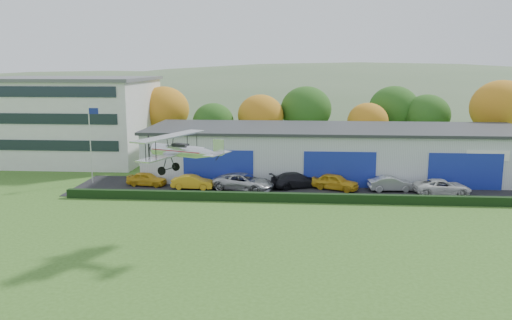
# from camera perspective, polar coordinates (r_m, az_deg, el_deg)

# --- Properties ---
(ground) EXTENTS (300.00, 300.00, 0.00)m
(ground) POSITION_cam_1_polar(r_m,az_deg,el_deg) (31.07, 2.89, -12.31)
(ground) COLOR #375D1D
(ground) RESTS_ON ground
(apron) EXTENTS (48.00, 9.00, 0.05)m
(apron) POSITION_cam_1_polar(r_m,az_deg,el_deg) (51.13, 6.90, -3.20)
(apron) COLOR black
(apron) RESTS_ON ground
(hedge) EXTENTS (46.00, 0.60, 0.80)m
(hedge) POSITION_cam_1_polar(r_m,az_deg,el_deg) (46.38, 7.15, -4.15)
(hedge) COLOR black
(hedge) RESTS_ON ground
(hangar) EXTENTS (40.60, 12.60, 5.30)m
(hangar) POSITION_cam_1_polar(r_m,az_deg,el_deg) (57.56, 8.65, 0.96)
(hangar) COLOR #B2B7BC
(hangar) RESTS_ON ground
(office_block) EXTENTS (20.60, 15.60, 10.40)m
(office_block) POSITION_cam_1_polar(r_m,az_deg,el_deg) (70.13, -19.82, 4.25)
(office_block) COLOR silver
(office_block) RESTS_ON ground
(flagpole) EXTENTS (1.05, 0.10, 8.00)m
(flagpole) POSITION_cam_1_polar(r_m,az_deg,el_deg) (55.13, -17.55, 2.41)
(flagpole) COLOR silver
(flagpole) RESTS_ON ground
(tree_belt) EXTENTS (75.70, 13.22, 10.12)m
(tree_belt) POSITION_cam_1_polar(r_m,az_deg,el_deg) (69.57, 4.54, 5.11)
(tree_belt) COLOR #3D2614
(tree_belt) RESTS_ON ground
(distant_hills) EXTENTS (430.00, 196.00, 56.00)m
(distant_hills) POSITION_cam_1_polar(r_m,az_deg,el_deg) (170.57, 2.65, 1.96)
(distant_hills) COLOR #4C6642
(distant_hills) RESTS_ON ground
(car_0) EXTENTS (4.16, 2.14, 1.35)m
(car_0) POSITION_cam_1_polar(r_m,az_deg,el_deg) (53.21, -11.84, -2.04)
(car_0) COLOR gold
(car_0) RESTS_ON apron
(car_1) EXTENTS (4.14, 1.59, 1.34)m
(car_1) POSITION_cam_1_polar(r_m,az_deg,el_deg) (51.08, -6.91, -2.41)
(car_1) COLOR gold
(car_1) RESTS_ON apron
(car_2) EXTENTS (6.38, 4.28, 1.63)m
(car_2) POSITION_cam_1_polar(r_m,az_deg,el_deg) (50.17, -1.33, -2.41)
(car_2) COLOR silver
(car_2) RESTS_ON apron
(car_3) EXTENTS (5.56, 4.07, 1.50)m
(car_3) POSITION_cam_1_polar(r_m,az_deg,el_deg) (51.46, 4.44, -2.18)
(car_3) COLOR black
(car_3) RESTS_ON apron
(car_4) EXTENTS (4.85, 3.47, 1.53)m
(car_4) POSITION_cam_1_polar(r_m,az_deg,el_deg) (51.03, 8.64, -2.36)
(car_4) COLOR gold
(car_4) RESTS_ON apron
(car_5) EXTENTS (4.46, 1.92, 1.43)m
(car_5) POSITION_cam_1_polar(r_m,az_deg,el_deg) (51.52, 14.53, -2.52)
(car_5) COLOR silver
(car_5) RESTS_ON apron
(car_6) EXTENTS (5.26, 2.64, 1.43)m
(car_6) POSITION_cam_1_polar(r_m,az_deg,el_deg) (51.54, 19.67, -2.79)
(car_6) COLOR silver
(car_6) RESTS_ON apron
(biplane) EXTENTS (6.02, 6.71, 2.55)m
(biplane) POSITION_cam_1_polar(r_m,az_deg,el_deg) (34.67, -8.15, 1.11)
(biplane) COLOR silver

